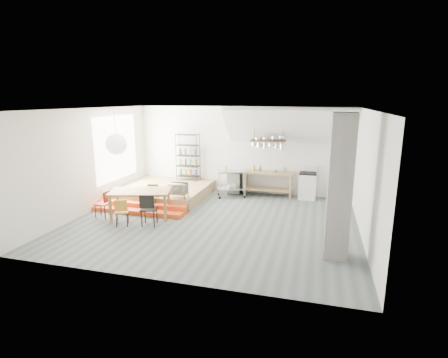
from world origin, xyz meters
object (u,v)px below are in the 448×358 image
(stove, at_px, (307,185))
(dining_table, at_px, (140,193))
(rolling_cart, at_px, (232,180))
(mini_fridge, at_px, (235,182))

(stove, xyz_separation_m, dining_table, (-4.72, -3.36, 0.25))
(rolling_cart, bearing_deg, dining_table, -147.71)
(rolling_cart, relative_size, mini_fridge, 1.32)
(stove, bearing_deg, rolling_cart, -169.70)
(rolling_cart, bearing_deg, stove, -11.65)
(dining_table, relative_size, mini_fridge, 2.33)
(mini_fridge, bearing_deg, rolling_cart, -90.20)
(dining_table, xyz_separation_m, mini_fridge, (2.07, 3.40, -0.32))
(dining_table, distance_m, mini_fridge, 3.99)
(stove, xyz_separation_m, mini_fridge, (-2.64, 0.04, -0.06))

